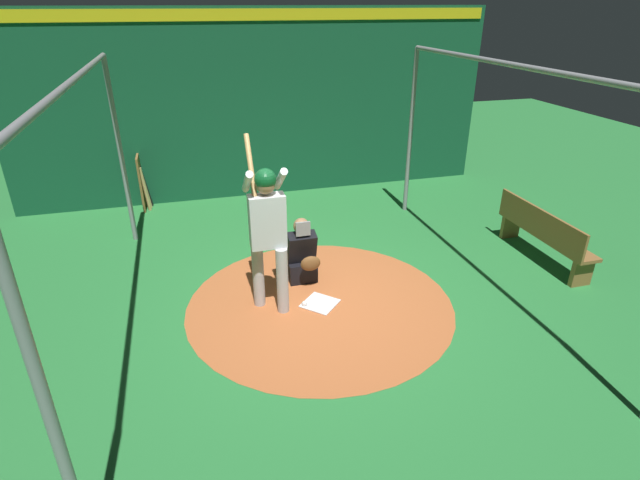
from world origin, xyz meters
TOP-DOWN VIEW (x-y plane):
  - ground_plane at (0.00, 0.00)m, footprint 25.42×25.42m
  - dirt_circle at (0.00, 0.00)m, footprint 3.53×3.53m
  - home_plate at (0.00, 0.00)m, footprint 0.59×0.59m
  - batter at (-0.11, -0.64)m, footprint 0.68×0.49m
  - catcher at (-0.70, -0.07)m, footprint 0.58×0.40m
  - back_wall at (-4.50, 0.00)m, footprint 0.22×9.42m
  - cage_frame at (0.00, 0.00)m, footprint 5.66×5.04m
  - bat_rack at (-4.25, -2.36)m, footprint 0.58×0.20m
  - bench at (-0.32, 3.63)m, footprint 1.91×0.36m
  - baseball_0 at (-0.00, -0.22)m, footprint 0.07×0.07m

SIDE VIEW (x-z plane):
  - ground_plane at x=0.00m, z-range 0.00..0.00m
  - dirt_circle at x=0.00m, z-range 0.00..0.01m
  - home_plate at x=0.00m, z-range 0.01..0.02m
  - baseball_0 at x=0.00m, z-range 0.01..0.08m
  - catcher at x=-0.70m, z-range -0.10..0.87m
  - bench at x=-0.32m, z-range 0.03..0.88m
  - bat_rack at x=-4.25m, z-range -0.04..1.01m
  - batter at x=-0.11m, z-range 0.06..2.28m
  - back_wall at x=-4.50m, z-range 0.01..3.60m
  - cage_frame at x=0.00m, z-range 0.60..3.59m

